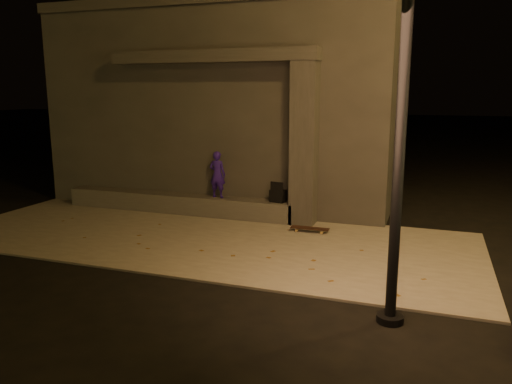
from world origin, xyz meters
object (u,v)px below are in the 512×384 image
at_px(column, 304,145).
at_px(backpack, 278,195).
at_px(skateboard, 310,228).
at_px(skateboarder, 217,174).

bearing_deg(column, backpack, 180.00).
height_order(backpack, skateboard, backpack).
height_order(column, skateboarder, column).
bearing_deg(skateboarder, backpack, -176.63).
bearing_deg(backpack, column, 11.68).
distance_m(column, skateboarder, 2.26).
relative_size(skateboarder, skateboard, 1.36).
xyz_separation_m(column, skateboarder, (-2.11, 0.00, -0.79)).
xyz_separation_m(column, backpack, (-0.60, 0.00, -1.18)).
distance_m(skateboarder, skateboard, 2.69).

